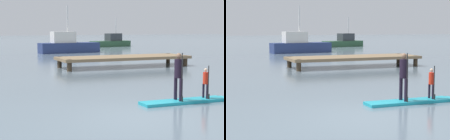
% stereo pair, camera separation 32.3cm
% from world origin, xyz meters
% --- Properties ---
extents(ground_plane, '(240.00, 240.00, 0.00)m').
position_xyz_m(ground_plane, '(0.00, 0.00, 0.00)').
color(ground_plane, slate).
extents(paddleboard_near, '(3.27, 0.71, 0.10)m').
position_xyz_m(paddleboard_near, '(2.27, 1.33, 0.05)').
color(paddleboard_near, '#1E9EB2').
rests_on(paddleboard_near, ground).
extents(paddler_adult, '(0.28, 0.50, 1.60)m').
position_xyz_m(paddler_adult, '(1.96, 1.33, 1.00)').
color(paddler_adult, black).
rests_on(paddler_adult, paddleboard_near).
extents(paddler_child_solo, '(0.18, 0.38, 1.14)m').
position_xyz_m(paddler_child_solo, '(3.04, 1.30, 0.68)').
color(paddler_child_solo, black).
rests_on(paddler_child_solo, paddleboard_near).
extents(fishing_boat_green_midground, '(5.91, 3.18, 3.96)m').
position_xyz_m(fishing_boat_green_midground, '(15.05, 38.06, 0.62)').
color(fishing_boat_green_midground, '#2D5638').
rests_on(fishing_boat_green_midground, ground).
extents(motor_boat_small_navy, '(6.26, 2.17, 4.72)m').
position_xyz_m(motor_boat_small_navy, '(6.03, 27.99, 0.78)').
color(motor_boat_small_navy, navy).
rests_on(motor_boat_small_navy, ground).
extents(floating_dock, '(8.55, 2.77, 0.69)m').
position_xyz_m(floating_dock, '(5.36, 13.02, 0.58)').
color(floating_dock, '#846B4C').
rests_on(floating_dock, ground).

